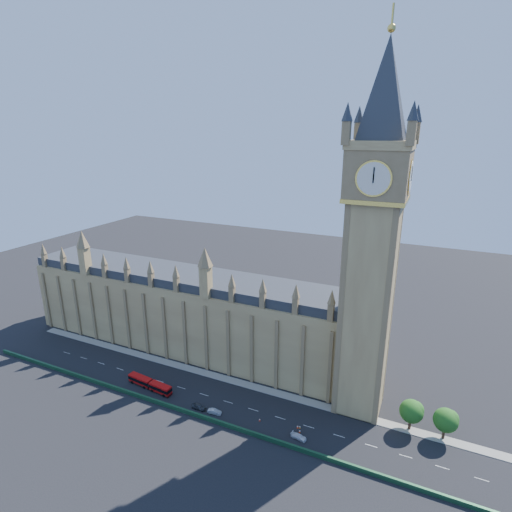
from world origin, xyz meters
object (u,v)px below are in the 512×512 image
at_px(car_silver, 214,412).
at_px(car_grey, 199,407).
at_px(car_white, 299,437).
at_px(red_bus, 150,384).

bearing_deg(car_silver, car_grey, 84.72).
relative_size(car_grey, car_silver, 1.07).
height_order(car_silver, car_white, car_silver).
bearing_deg(car_silver, car_white, -95.29).
height_order(car_grey, car_white, car_grey).
bearing_deg(car_silver, red_bus, 78.70).
bearing_deg(red_bus, car_grey, -0.27).
xyz_separation_m(car_grey, car_white, (28.96, 0.79, -0.12)).
distance_m(red_bus, car_silver, 23.55).
distance_m(red_bus, car_grey, 18.63).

